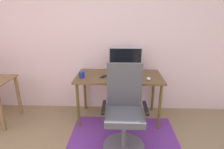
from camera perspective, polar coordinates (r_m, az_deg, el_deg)
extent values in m
cube|color=silver|center=(3.17, 1.14, 11.41)|extent=(6.00, 0.10, 2.60)
cube|color=#6E3492|center=(2.68, 3.61, -20.63)|extent=(1.53, 1.30, 0.01)
cube|color=brown|center=(2.89, 2.18, -0.62)|extent=(1.35, 0.69, 0.03)
cylinder|color=brown|center=(2.85, -10.57, -9.57)|extent=(0.04, 0.04, 0.73)
cylinder|color=brown|center=(2.85, 14.71, -9.89)|extent=(0.04, 0.04, 0.73)
cylinder|color=brown|center=(3.35, -8.49, -5.03)|extent=(0.04, 0.04, 0.73)
cylinder|color=brown|center=(3.35, 12.74, -5.30)|extent=(0.04, 0.04, 0.73)
cylinder|color=#B2B2B7|center=(3.08, 4.10, 0.97)|extent=(0.18, 0.18, 0.01)
cylinder|color=#B2B2B7|center=(3.06, 4.12, 2.00)|extent=(0.04, 0.04, 0.10)
cube|color=#B7B7BC|center=(3.01, 4.21, 5.69)|extent=(0.56, 0.04, 0.30)
cube|color=black|center=(2.99, 4.22, 5.61)|extent=(0.52, 0.00, 0.26)
cube|color=black|center=(2.71, 4.61, -1.42)|extent=(0.43, 0.13, 0.02)
ellipsoid|color=white|center=(2.75, 11.37, -1.28)|extent=(0.06, 0.10, 0.03)
cylinder|color=navy|center=(2.81, -9.46, -0.06)|extent=(0.09, 0.09, 0.10)
cube|color=black|center=(2.83, -2.60, -0.60)|extent=(0.12, 0.16, 0.01)
cylinder|color=slate|center=(2.59, 3.66, -21.65)|extent=(0.54, 0.54, 0.05)
cylinder|color=slate|center=(2.45, 3.77, -17.55)|extent=(0.06, 0.06, 0.41)
cube|color=#4C4C51|center=(2.31, 3.90, -12.67)|extent=(0.47, 0.47, 0.08)
cube|color=#4C4C51|center=(2.35, 3.93, -3.21)|extent=(0.45, 0.06, 0.57)
cube|color=black|center=(2.26, -2.62, -10.18)|extent=(0.04, 0.33, 0.03)
cube|color=black|center=(2.28, 10.50, -10.24)|extent=(0.04, 0.33, 0.03)
cube|color=olive|center=(3.17, -31.46, -9.47)|extent=(0.04, 0.04, 0.70)
cube|color=olive|center=(3.54, -27.24, -5.93)|extent=(0.04, 0.04, 0.70)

